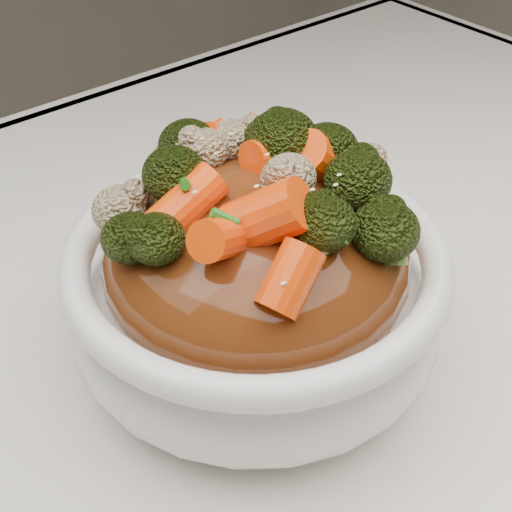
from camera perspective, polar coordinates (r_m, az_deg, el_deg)
tablecloth at (r=0.45m, az=-3.93°, el=-13.32°), size 1.20×0.80×0.04m
bowl at (r=0.43m, az=-0.00°, el=-3.45°), size 0.27×0.27×0.09m
sauce_base at (r=0.41m, az=-0.00°, el=-0.33°), size 0.22×0.22×0.10m
carrots at (r=0.37m, az=-0.00°, el=7.28°), size 0.22×0.22×0.05m
broccoli at (r=0.37m, az=-0.00°, el=7.15°), size 0.22×0.22×0.04m
cauliflower at (r=0.37m, az=-0.00°, el=6.88°), size 0.22×0.22×0.04m
scallions at (r=0.37m, az=-0.00°, el=7.41°), size 0.16×0.16×0.02m
sesame_seeds at (r=0.37m, az=-0.00°, el=7.41°), size 0.20×0.20×0.01m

